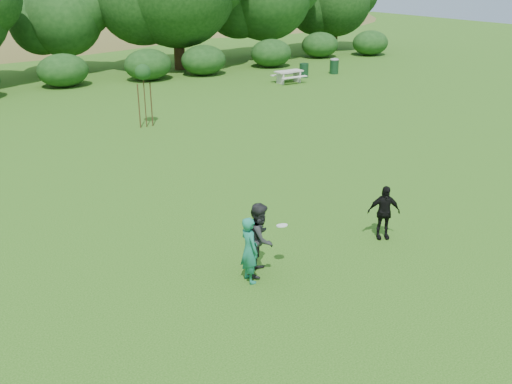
# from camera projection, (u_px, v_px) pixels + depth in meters

# --- Properties ---
(ground) EXTENTS (120.00, 120.00, 0.00)m
(ground) POSITION_uv_depth(u_px,v_px,m) (324.00, 273.00, 13.78)
(ground) COLOR #19470C
(ground) RESTS_ON ground
(player_teal) EXTENTS (0.44, 0.62, 1.63)m
(player_teal) POSITION_uv_depth(u_px,v_px,m) (249.00, 250.00, 13.13)
(player_teal) COLOR #19735B
(player_teal) RESTS_ON ground
(player_grey) EXTENTS (1.10, 1.09, 1.79)m
(player_grey) POSITION_uv_depth(u_px,v_px,m) (260.00, 238.00, 13.49)
(player_grey) COLOR #262729
(player_grey) RESTS_ON ground
(player_black) EXTENTS (0.95, 0.77, 1.51)m
(player_black) POSITION_uv_depth(u_px,v_px,m) (384.00, 212.00, 15.27)
(player_black) COLOR black
(player_black) RESTS_ON ground
(trash_can_near) EXTENTS (0.60, 0.60, 0.90)m
(trash_can_near) POSITION_uv_depth(u_px,v_px,m) (304.00, 70.00, 37.61)
(trash_can_near) COLOR #143921
(trash_can_near) RESTS_ON ground
(frisbee) EXTENTS (0.27, 0.27, 0.08)m
(frisbee) POSITION_uv_depth(u_px,v_px,m) (282.00, 225.00, 13.43)
(frisbee) COLOR white
(frisbee) RESTS_ON ground
(sapling) EXTENTS (0.70, 0.70, 2.85)m
(sapling) POSITION_uv_depth(u_px,v_px,m) (143.00, 74.00, 25.30)
(sapling) COLOR #3F2C18
(sapling) RESTS_ON ground
(picnic_table) EXTENTS (1.80, 1.48, 0.76)m
(picnic_table) POSITION_uv_depth(u_px,v_px,m) (289.00, 75.00, 35.79)
(picnic_table) COLOR #B6B2A8
(picnic_table) RESTS_ON ground
(trash_can_lidded) EXTENTS (0.60, 0.60, 1.05)m
(trash_can_lidded) POSITION_uv_depth(u_px,v_px,m) (334.00, 66.00, 38.79)
(trash_can_lidded) COLOR #143920
(trash_can_lidded) RESTS_ON ground
(tree_row) EXTENTS (53.92, 10.38, 9.62)m
(tree_row) POSITION_uv_depth(u_px,v_px,m) (75.00, 0.00, 35.87)
(tree_row) COLOR #3A2616
(tree_row) RESTS_ON ground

